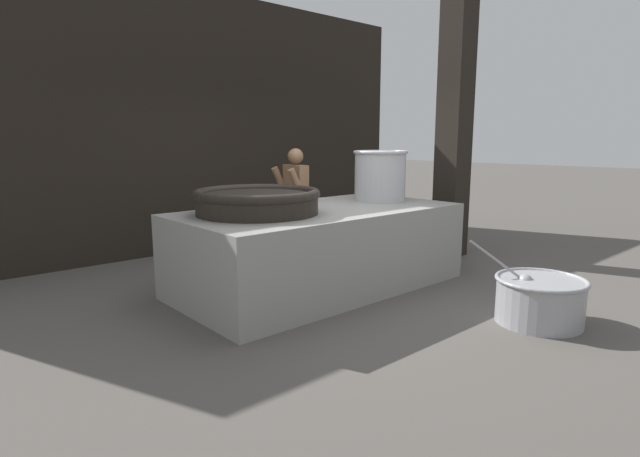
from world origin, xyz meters
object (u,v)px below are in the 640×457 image
stock_pot (380,175)px  cook (295,200)px  giant_wok_near (257,200)px  prep_bowl_vegetables (540,298)px

stock_pot → cook: (-0.41, 1.20, -0.39)m
giant_wok_near → cook: bearing=38.5°
stock_pot → cook: cook is taller
giant_wok_near → prep_bowl_vegetables: bearing=-57.3°
giant_wok_near → cook: (1.39, 1.11, -0.21)m
cook → prep_bowl_vegetables: size_ratio=1.61×
cook → stock_pot: bearing=117.2°
stock_pot → giant_wok_near: bearing=177.1°
giant_wok_near → stock_pot: (1.80, -0.09, 0.19)m
stock_pot → cook: bearing=108.9°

